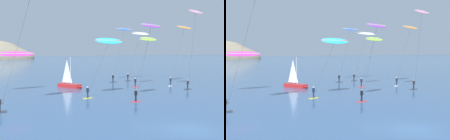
# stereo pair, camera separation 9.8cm
# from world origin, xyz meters

# --- Properties ---
(ground_plane) EXTENTS (600.00, 600.00, 0.00)m
(ground_plane) POSITION_xyz_m (0.00, 0.00, 0.00)
(ground_plane) COLOR #2D4C75
(sailboat_near) EXTENTS (3.76, 5.64, 5.70)m
(sailboat_near) POSITION_xyz_m (-0.48, 30.57, 0.64)
(sailboat_near) COLOR #B22323
(sailboat_near) RESTS_ON ground
(kitesurfer_blue) EXTENTS (6.46, 2.33, 11.85)m
(kitesurfer_blue) POSITION_xyz_m (13.34, 35.80, 10.39)
(kitesurfer_blue) COLOR #2D2D33
(kitesurfer_blue) RESTS_ON ground
(kitesurfer_lime) EXTENTS (6.79, 2.36, 9.51)m
(kitesurfer_lime) POSITION_xyz_m (13.97, 27.20, 8.28)
(kitesurfer_lime) COLOR red
(kitesurfer_lime) RESTS_ON ground
(kitesurfer_magenta) EXTENTS (9.08, 1.96, 6.78)m
(kitesurfer_magenta) POSITION_xyz_m (-10.47, 29.52, 5.92)
(kitesurfer_magenta) COLOR #2D2D33
(kitesurfer_magenta) RESTS_ON ground
(kitesurfer_yellow) EXTENTS (7.50, 3.08, 13.96)m
(kitesurfer_yellow) POSITION_xyz_m (-10.45, 15.49, 12.59)
(kitesurfer_yellow) COLOR #2D2D33
(kitesurfer_yellow) RESTS_ON ground
(kitesurfer_cyan) EXTENTS (7.15, 2.32, 8.84)m
(kitesurfer_cyan) POSITION_xyz_m (1.59, 19.20, 7.73)
(kitesurfer_cyan) COLOR yellow
(kitesurfer_cyan) RESTS_ON ground
(kitesurfer_pink) EXTENTS (5.17, 2.25, 14.18)m
(kitesurfer_pink) POSITION_xyz_m (19.12, 19.75, 12.38)
(kitesurfer_pink) COLOR #2D2D33
(kitesurfer_pink) RESTS_ON ground
(kitesurfer_white) EXTENTS (7.58, 2.31, 11.13)m
(kitesurfer_white) POSITION_xyz_m (18.08, 36.47, 9.89)
(kitesurfer_white) COLOR #2D2D33
(kitesurfer_white) RESTS_ON ground
(kitesurfer_orange) EXTENTS (8.62, 4.28, 11.99)m
(kitesurfer_orange) POSITION_xyz_m (22.18, 26.32, 10.83)
(kitesurfer_orange) COLOR silver
(kitesurfer_orange) RESTS_ON ground
(kitesurfer_purple) EXTENTS (6.06, 2.51, 10.74)m
(kitesurfer_purple) POSITION_xyz_m (5.54, 14.00, 9.36)
(kitesurfer_purple) COLOR red
(kitesurfer_purple) RESTS_ON ground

